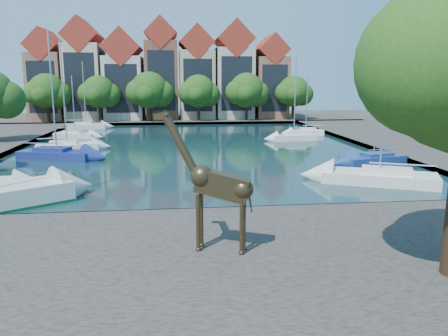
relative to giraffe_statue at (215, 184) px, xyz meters
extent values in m
plane|color=#38332B|center=(0.51, 5.88, -3.18)|extent=(160.00, 160.00, 0.00)
cube|color=black|center=(0.51, 29.88, -3.14)|extent=(38.00, 50.00, 0.08)
cube|color=#47423D|center=(0.51, -1.12, -2.93)|extent=(50.00, 14.00, 0.50)
cube|color=#47423D|center=(0.51, 61.88, -2.93)|extent=(60.00, 16.00, 0.50)
cube|color=#47423D|center=(25.51, 29.88, -2.93)|extent=(14.00, 52.00, 0.50)
sphere|color=#1E4714|center=(6.25, -3.52, 4.42)|extent=(4.48, 4.48, 4.48)
cube|color=#835C47|center=(-22.49, 61.88, 2.82)|extent=(5.39, 9.00, 11.00)
cube|color=maroon|center=(-22.49, 61.88, 9.53)|extent=(5.44, 9.18, 5.44)
cube|color=black|center=(-22.49, 57.40, 2.82)|extent=(4.40, 0.05, 8.25)
cube|color=#C6B298|center=(-16.49, 61.88, 3.57)|extent=(5.88, 9.00, 12.50)
cube|color=maroon|center=(-16.49, 61.88, 11.14)|extent=(5.94, 9.18, 5.94)
cube|color=black|center=(-16.49, 57.40, 3.57)|extent=(4.80, 0.05, 9.38)
cube|color=beige|center=(-9.99, 61.88, 2.57)|extent=(6.37, 9.00, 10.50)
cube|color=maroon|center=(-9.99, 61.88, 9.25)|extent=(6.43, 9.18, 6.43)
cube|color=black|center=(-9.99, 57.40, 2.57)|extent=(5.20, 0.05, 7.88)
cube|color=brown|center=(-3.49, 61.88, 3.82)|extent=(5.39, 9.00, 13.00)
cube|color=maroon|center=(-3.49, 61.88, 11.53)|extent=(5.44, 9.18, 5.44)
cube|color=black|center=(-3.49, 57.40, 3.82)|extent=(4.40, 0.05, 9.75)
cube|color=tan|center=(2.51, 61.88, 3.07)|extent=(5.88, 9.00, 11.50)
cube|color=maroon|center=(2.51, 61.88, 10.14)|extent=(5.94, 9.18, 5.94)
cube|color=black|center=(2.51, 57.40, 3.07)|extent=(4.80, 0.05, 8.62)
cube|color=#BFB3A3|center=(9.01, 61.88, 3.32)|extent=(6.37, 9.00, 12.00)
cube|color=maroon|center=(9.01, 61.88, 10.75)|extent=(6.43, 9.18, 6.43)
cube|color=black|center=(9.01, 57.40, 3.32)|extent=(5.20, 0.05, 9.00)
cube|color=#8C5743|center=(15.51, 61.88, 2.57)|extent=(5.39, 9.00, 10.50)
cube|color=maroon|center=(15.51, 61.88, 9.03)|extent=(5.44, 9.18, 5.44)
cube|color=black|center=(15.51, 57.40, 2.57)|extent=(4.40, 0.05, 7.88)
cylinder|color=#332114|center=(-21.49, 56.38, -1.08)|extent=(0.50, 0.50, 3.20)
sphere|color=#1C360F|center=(-21.49, 56.38, 2.20)|extent=(5.60, 5.60, 5.60)
sphere|color=#1C360F|center=(-19.81, 56.68, 1.64)|extent=(4.20, 4.20, 4.20)
sphere|color=#1C360F|center=(-23.03, 55.98, 1.92)|extent=(3.92, 3.92, 3.92)
cylinder|color=#332114|center=(-13.49, 56.38, -1.08)|extent=(0.50, 0.50, 3.20)
sphere|color=#1C360F|center=(-13.49, 56.38, 2.08)|extent=(5.20, 5.20, 5.20)
sphere|color=#1C360F|center=(-11.93, 56.68, 1.56)|extent=(3.90, 3.90, 3.90)
sphere|color=#1C360F|center=(-14.92, 55.98, 1.82)|extent=(3.64, 3.64, 3.64)
cylinder|color=#332114|center=(-5.49, 56.38, -1.08)|extent=(0.50, 0.50, 3.20)
sphere|color=#1C360F|center=(-5.49, 56.38, 2.32)|extent=(6.00, 6.00, 6.00)
sphere|color=#1C360F|center=(-3.69, 56.68, 1.72)|extent=(4.50, 4.50, 4.50)
sphere|color=#1C360F|center=(-7.14, 55.98, 2.02)|extent=(4.20, 4.20, 4.20)
cylinder|color=#332114|center=(2.51, 56.38, -1.08)|extent=(0.50, 0.50, 3.20)
sphere|color=#1C360F|center=(2.51, 56.38, 2.14)|extent=(5.40, 5.40, 5.40)
sphere|color=#1C360F|center=(4.13, 56.68, 1.60)|extent=(4.05, 4.05, 4.05)
sphere|color=#1C360F|center=(1.03, 55.98, 1.87)|extent=(3.78, 3.78, 3.78)
cylinder|color=#332114|center=(10.51, 56.38, -1.08)|extent=(0.50, 0.50, 3.20)
sphere|color=#1C360F|center=(10.51, 56.38, 2.26)|extent=(5.80, 5.80, 5.80)
sphere|color=#1C360F|center=(12.25, 56.68, 1.68)|extent=(4.35, 4.35, 4.35)
sphere|color=#1C360F|center=(8.92, 55.98, 1.97)|extent=(4.06, 4.06, 4.06)
cylinder|color=#332114|center=(18.51, 56.38, -1.08)|extent=(0.50, 0.50, 3.20)
sphere|color=#1C360F|center=(18.51, 56.38, 2.08)|extent=(5.20, 5.20, 5.20)
sphere|color=#1C360F|center=(20.07, 56.68, 1.56)|extent=(3.90, 3.90, 3.90)
sphere|color=#1C360F|center=(17.08, 55.98, 1.82)|extent=(3.64, 3.64, 3.64)
sphere|color=#1C360F|center=(-19.81, 34.18, 1.84)|extent=(4.20, 4.20, 4.20)
cylinder|color=#342B1A|center=(-0.66, -0.03, -1.54)|extent=(0.17, 0.17, 2.27)
cylinder|color=#342B1A|center=(-0.51, 0.42, -1.54)|extent=(0.17, 0.17, 2.27)
cylinder|color=#342B1A|center=(0.98, -0.57, -1.54)|extent=(0.17, 0.17, 2.27)
cylinder|color=#342B1A|center=(1.13, -0.12, -1.54)|extent=(0.17, 0.17, 2.27)
cube|color=#342B1A|center=(0.29, -0.09, -0.03)|extent=(2.27, 1.25, 1.33)
cylinder|color=#342B1A|center=(-1.24, 0.41, 1.44)|extent=(1.48, 0.76, 2.35)
cube|color=#342B1A|center=(-1.98, 0.65, 2.59)|extent=(0.66, 0.38, 0.36)
cube|color=navy|center=(-12.18, 24.19, -2.62)|extent=(7.24, 4.40, 0.96)
cube|color=navy|center=(-12.18, 24.19, -2.30)|extent=(3.36, 2.52, 0.53)
cylinder|color=#B2B2B7|center=(-12.18, 24.19, 2.89)|extent=(0.13, 0.13, 10.50)
cube|color=white|center=(-12.39, 29.02, -2.64)|extent=(6.29, 3.30, 0.92)
cube|color=white|center=(-12.39, 29.02, -2.33)|extent=(2.87, 1.98, 0.51)
cylinder|color=#B2B2B7|center=(-12.39, 29.02, 2.71)|extent=(0.12, 0.12, 10.18)
cube|color=silver|center=(-13.71, 39.00, -2.67)|extent=(5.39, 3.19, 0.86)
cube|color=silver|center=(-13.71, 39.00, -2.38)|extent=(2.49, 1.84, 0.48)
cylinder|color=#B2B2B7|center=(-13.71, 39.00, 1.04)|extent=(0.11, 0.11, 6.94)
cube|color=silver|center=(-14.49, 49.88, -2.65)|extent=(5.68, 2.40, 0.90)
cube|color=silver|center=(-14.49, 49.88, -2.35)|extent=(2.53, 1.56, 0.50)
cylinder|color=#B2B2B7|center=(-14.49, 49.88, 2.07)|extent=(0.12, 0.12, 8.95)
cube|color=silver|center=(12.51, 11.73, -2.60)|extent=(8.00, 5.59, 1.00)
cube|color=silver|center=(12.51, 11.73, -2.26)|extent=(3.79, 3.08, 0.56)
cylinder|color=#B2B2B7|center=(12.51, 11.73, 3.42)|extent=(0.13, 0.13, 11.48)
cube|color=navy|center=(15.51, 19.04, -2.69)|extent=(6.28, 3.71, 0.81)
cube|color=navy|center=(15.51, 19.04, -2.42)|extent=(2.91, 2.14, 0.45)
cylinder|color=#B2B2B7|center=(15.51, 19.04, 2.20)|extent=(0.11, 0.11, 9.33)
cube|color=silver|center=(12.51, 33.80, -2.65)|extent=(5.27, 2.18, 0.90)
cube|color=silver|center=(12.51, 33.80, -2.35)|extent=(2.34, 1.42, 0.50)
cylinder|color=#B2B2B7|center=(12.51, 33.80, 2.08)|extent=(0.12, 0.12, 8.97)
cube|color=white|center=(15.51, 38.87, -2.67)|extent=(4.64, 2.01, 0.87)
cube|color=white|center=(15.51, 38.87, -2.38)|extent=(2.07, 1.29, 0.48)
cylinder|color=#B2B2B7|center=(15.51, 38.87, 1.08)|extent=(0.12, 0.12, 7.02)
camera|label=1|loc=(-1.49, -16.33, 3.95)|focal=35.00mm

